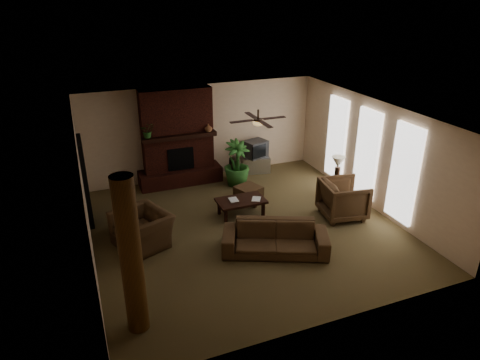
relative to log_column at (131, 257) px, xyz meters
name	(u,v)px	position (x,y,z in m)	size (l,w,h in m)	color
room_shell	(246,175)	(2.95, 2.40, 0.00)	(7.00, 7.00, 7.00)	brown
fireplace	(178,145)	(2.15, 5.62, -0.24)	(2.40, 0.70, 2.80)	#481B13
windows	(367,154)	(6.40, 2.60, -0.05)	(0.08, 3.65, 2.35)	white
log_column	(131,257)	(0.00, 0.00, 0.00)	(0.36, 0.36, 2.80)	#583616
doorway	(85,181)	(-0.49, 4.20, -0.35)	(0.10, 1.00, 2.10)	black
ceiling_fan	(258,121)	(3.35, 2.70, 1.13)	(1.35, 1.35, 0.37)	#312016
sofa	(275,234)	(3.15, 1.23, -0.96)	(2.27, 0.66, 0.89)	#503822
armchair_left	(142,224)	(0.53, 2.59, -0.88)	(1.20, 0.78, 1.05)	#503822
armchair_right	(343,197)	(5.43, 2.06, -0.87)	(1.03, 0.96, 1.06)	#503822
coffee_table	(241,202)	(3.08, 3.06, -1.03)	(1.20, 0.70, 0.43)	black
ottoman	(248,194)	(3.58, 3.76, -1.20)	(0.60, 0.60, 0.40)	#503822
tv_stand	(256,164)	(4.56, 5.55, -1.15)	(0.85, 0.50, 0.50)	silver
tv	(256,149)	(4.55, 5.54, -0.64)	(0.77, 0.69, 0.52)	#39393B
floor_vase	(235,167)	(3.72, 5.17, -0.97)	(0.34, 0.34, 0.77)	#2E241A
floor_plant	(237,173)	(3.65, 4.84, -1.02)	(0.75, 1.34, 0.75)	#2D6026
side_table_left	(128,220)	(0.31, 3.35, -1.12)	(0.50, 0.50, 0.55)	black
lamp_left	(123,193)	(0.28, 3.31, -0.40)	(0.46, 0.46, 0.65)	#312016
side_table_right	(337,188)	(5.91, 3.06, -1.12)	(0.50, 0.50, 0.55)	black
lamp_right	(338,164)	(5.87, 3.04, -0.40)	(0.36, 0.36, 0.65)	#312016
mantel_plant	(148,132)	(1.28, 5.41, 0.32)	(0.38, 0.42, 0.33)	#2D6026
mantel_vase	(208,128)	(2.98, 5.33, 0.27)	(0.22, 0.23, 0.22)	brown
book_a	(229,196)	(2.78, 3.10, -0.83)	(0.22, 0.03, 0.29)	#999999
book_b	(252,194)	(3.35, 2.98, -0.82)	(0.21, 0.02, 0.29)	#999999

